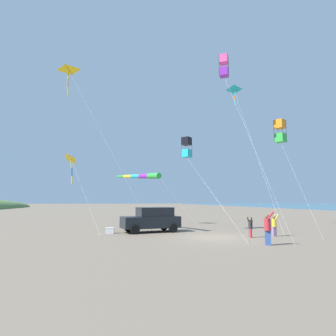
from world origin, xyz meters
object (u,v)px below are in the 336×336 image
at_px(kite_box_long_streamer_right, 280,131).
at_px(kite_delta_purple_drifting, 72,159).
at_px(kite_box_green_low_center, 187,147).
at_px(kite_delta_yellow_midlevel, 234,90).
at_px(person_child_grey_jacket, 274,224).
at_px(kite_windsock_orange_high_right, 142,176).
at_px(person_adult_flyer, 268,227).
at_px(kite_delta_rainbow_low_near, 69,70).
at_px(kite_box_long_streamer_left, 224,66).
at_px(cooler_box, 110,230).
at_px(person_child_green_jacket, 250,226).
at_px(parked_car, 152,219).

height_order(kite_box_long_streamer_right, kite_delta_purple_drifting, kite_box_long_streamer_right).
distance_m(kite_box_green_low_center, kite_delta_yellow_midlevel, 9.44).
height_order(person_child_grey_jacket, kite_windsock_orange_high_right, kite_windsock_orange_high_right).
bearing_deg(kite_delta_purple_drifting, kite_windsock_orange_high_right, 132.08).
relative_size(kite_box_long_streamer_right, kite_delta_yellow_midlevel, 0.61).
relative_size(person_adult_flyer, kite_delta_purple_drifting, 0.14).
bearing_deg(kite_delta_rainbow_low_near, kite_box_long_streamer_left, 148.73).
distance_m(person_adult_flyer, kite_box_long_streamer_right, 8.77).
xyz_separation_m(cooler_box, kite_delta_yellow_midlevel, (-11.48, -4.76, 13.06)).
distance_m(cooler_box, person_child_green_jacket, 9.83).
distance_m(cooler_box, kite_delta_yellow_midlevel, 18.03).
relative_size(kite_box_green_low_center, kite_delta_purple_drifting, 0.62).
distance_m(kite_box_green_low_center, kite_delta_rainbow_low_near, 13.46).
distance_m(parked_car, person_adult_flyer, 9.18).
distance_m(person_child_grey_jacket, kite_delta_rainbow_low_near, 22.03).
xyz_separation_m(parked_car, kite_box_long_streamer_left, (-4.83, 3.31, 10.87)).
height_order(kite_windsock_orange_high_right, kite_delta_rainbow_low_near, kite_delta_rainbow_low_near).
height_order(cooler_box, kite_box_long_streamer_left, kite_box_long_streamer_left).
bearing_deg(kite_box_long_streamer_left, kite_delta_purple_drifting, -44.64).
relative_size(kite_box_green_low_center, kite_delta_rainbow_low_near, 0.54).
distance_m(person_adult_flyer, kite_windsock_orange_high_right, 11.18).
height_order(kite_box_long_streamer_left, kite_delta_rainbow_low_near, kite_delta_rainbow_low_near).
bearing_deg(person_child_grey_jacket, kite_windsock_orange_high_right, -29.52).
xyz_separation_m(kite_windsock_orange_high_right, kite_box_long_streamer_right, (-10.01, 3.80, 3.10)).
bearing_deg(kite_box_green_low_center, person_adult_flyer, 110.50).
height_order(cooler_box, kite_delta_purple_drifting, kite_delta_purple_drifting).
xyz_separation_m(cooler_box, person_child_green_jacket, (-9.17, 3.51, 0.51)).
height_order(parked_car, kite_delta_rainbow_low_near, kite_delta_rainbow_low_near).
bearing_deg(person_child_grey_jacket, kite_delta_purple_drifting, -39.15).
bearing_deg(kite_box_long_streamer_left, cooler_box, -19.49).
bearing_deg(kite_delta_purple_drifting, kite_box_long_streamer_left, 135.36).
bearing_deg(kite_delta_yellow_midlevel, person_child_green_jacket, 74.39).
bearing_deg(kite_box_green_low_center, kite_delta_purple_drifting, -39.38).
height_order(person_child_grey_jacket, kite_box_long_streamer_right, kite_box_long_streamer_right).
distance_m(cooler_box, person_adult_flyer, 11.05).
bearing_deg(kite_box_long_streamer_left, kite_box_long_streamer_right, -169.65).
relative_size(person_adult_flyer, kite_windsock_orange_high_right, 0.27).
distance_m(kite_windsock_orange_high_right, kite_delta_rainbow_low_near, 12.49).
bearing_deg(person_child_green_jacket, person_child_grey_jacket, -167.25).
relative_size(parked_car, kite_delta_rainbow_low_near, 0.31).
bearing_deg(parked_car, kite_delta_yellow_midlevel, -153.18).
relative_size(kite_box_long_streamer_right, kite_box_green_low_center, 1.04).
distance_m(person_child_green_jacket, kite_delta_rainbow_low_near, 20.99).
height_order(kite_windsock_orange_high_right, kite_delta_yellow_midlevel, kite_delta_yellow_midlevel).
relative_size(kite_windsock_orange_high_right, kite_delta_yellow_midlevel, 0.49).
xyz_separation_m(cooler_box, kite_delta_purple_drifting, (4.99, -9.93, 6.59)).
xyz_separation_m(parked_car, person_adult_flyer, (-5.70, 7.20, 0.02)).
distance_m(person_child_green_jacket, kite_windsock_orange_high_right, 9.39).
height_order(person_child_grey_jacket, kite_box_green_low_center, kite_box_green_low_center).
height_order(person_adult_flyer, person_child_grey_jacket, person_adult_flyer).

